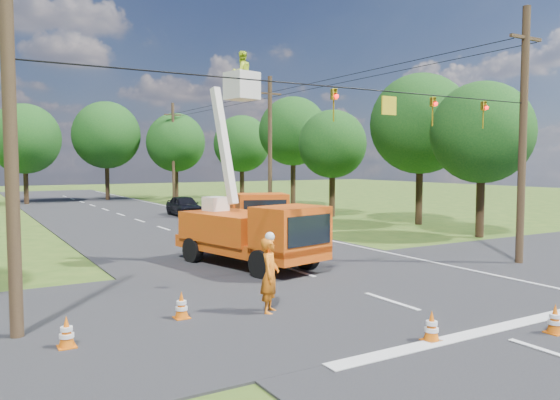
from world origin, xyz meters
TOP-DOWN VIEW (x-y plane):
  - ground at (0.00, 20.00)m, footprint 140.00×140.00m
  - road_main at (0.00, 20.00)m, footprint 12.00×100.00m
  - road_cross at (0.00, 2.00)m, footprint 56.00×10.00m
  - stop_bar at (0.00, -3.20)m, footprint 9.00×0.45m
  - edge_line at (5.60, 20.00)m, footprint 0.12×90.00m
  - bucket_truck at (-0.94, 6.84)m, footprint 3.77×6.90m
  - second_truck at (2.99, 13.91)m, footprint 4.38×6.99m
  - ground_worker at (-3.51, 0.85)m, footprint 0.85×0.88m
  - distant_car at (3.91, 26.82)m, footprint 1.97×4.55m
  - traffic_cone_0 at (-1.57, -3.03)m, footprint 0.38×0.38m
  - traffic_cone_1 at (1.33, -4.10)m, footprint 0.38×0.38m
  - traffic_cone_2 at (1.79, 7.24)m, footprint 0.38×0.38m
  - traffic_cone_3 at (3.56, 11.99)m, footprint 0.38×0.38m
  - traffic_cone_4 at (-5.74, 1.50)m, footprint 0.38×0.38m
  - traffic_cone_5 at (-8.65, 0.67)m, footprint 0.38×0.38m
  - traffic_cone_7 at (3.69, 17.08)m, footprint 0.38×0.38m
  - traffic_cone_8 at (0.72, 10.64)m, footprint 0.38×0.38m
  - pole_right_near at (8.50, 2.00)m, footprint 1.80×0.30m
  - pole_right_mid at (8.50, 22.00)m, footprint 1.80×0.30m
  - pole_right_far at (8.50, 42.00)m, footprint 1.80×0.30m
  - pole_left at (-9.50, 2.00)m, footprint 0.30×0.30m
  - signal_span at (2.23, 1.99)m, footprint 18.00×0.29m
  - tree_right_a at (13.50, 8.00)m, footprint 5.40×5.40m
  - tree_right_b at (15.00, 14.00)m, footprint 6.40×6.40m
  - tree_right_c at (13.20, 21.00)m, footprint 5.00×5.00m
  - tree_right_d at (14.80, 29.00)m, footprint 6.00×6.00m
  - tree_right_e at (13.80, 37.00)m, footprint 5.60×5.60m
  - tree_far_a at (-5.00, 45.00)m, footprint 6.60×6.60m
  - tree_far_b at (3.00, 47.00)m, footprint 7.00×7.00m
  - tree_far_c at (9.50, 44.00)m, footprint 6.20×6.20m

SIDE VIEW (x-z plane):
  - ground at x=0.00m, z-range 0.00..0.00m
  - road_main at x=0.00m, z-range -0.03..0.03m
  - road_cross at x=0.00m, z-range -0.04..0.04m
  - stop_bar at x=0.00m, z-range -0.01..0.01m
  - edge_line at x=5.60m, z-range -0.01..0.01m
  - traffic_cone_0 at x=-1.57m, z-range 0.00..0.71m
  - traffic_cone_1 at x=1.33m, z-range 0.00..0.71m
  - traffic_cone_2 at x=1.79m, z-range 0.00..0.71m
  - traffic_cone_3 at x=3.56m, z-range 0.00..0.71m
  - traffic_cone_4 at x=-5.74m, z-range 0.00..0.71m
  - traffic_cone_5 at x=-8.65m, z-range 0.00..0.71m
  - traffic_cone_7 at x=3.69m, z-range 0.00..0.71m
  - traffic_cone_8 at x=0.72m, z-range 0.00..0.71m
  - distant_car at x=3.91m, z-range 0.00..1.53m
  - ground_worker at x=-3.51m, z-range 0.00..2.03m
  - second_truck at x=2.99m, z-range 0.05..2.51m
  - bucket_truck at x=-0.94m, z-range -2.40..5.85m
  - pole_left at x=-9.50m, z-range 0.00..9.00m
  - pole_right_near at x=8.50m, z-range 0.11..10.11m
  - pole_right_mid at x=8.50m, z-range 0.11..10.11m
  - pole_right_far at x=8.50m, z-range 0.11..10.11m
  - tree_right_c at x=13.20m, z-range 1.40..9.23m
  - tree_right_a at x=13.50m, z-range 1.42..9.70m
  - tree_right_e at x=13.80m, z-range 1.50..10.12m
  - signal_span at x=2.23m, z-range 5.34..6.41m
  - tree_far_c at x=9.50m, z-range 1.47..10.65m
  - tree_far_a at x=-5.00m, z-range 1.44..10.94m
  - tree_right_b at x=15.00m, z-range 1.61..11.26m
  - tree_right_d at x=14.80m, z-range 1.83..11.53m
  - tree_far_b at x=3.00m, z-range 1.65..11.97m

